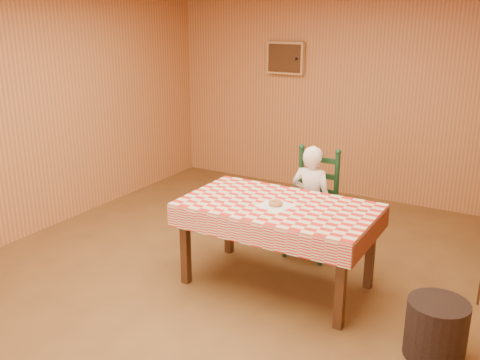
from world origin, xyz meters
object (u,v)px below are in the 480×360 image
dining_table (278,213)px  ladder_chair (313,206)px  storage_bin (436,329)px  seated_child (311,202)px

dining_table → ladder_chair: (0.00, 0.79, -0.18)m
ladder_chair → dining_table: bearing=-90.0°
ladder_chair → storage_bin: size_ratio=2.54×
dining_table → seated_child: size_ratio=1.47×
dining_table → storage_bin: dining_table is taller
seated_child → storage_bin: bearing=142.6°
dining_table → seated_child: bearing=90.0°
dining_table → ladder_chair: bearing=90.0°
dining_table → seated_child: (-0.00, 0.73, -0.13)m
ladder_chair → seated_child: seated_child is taller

